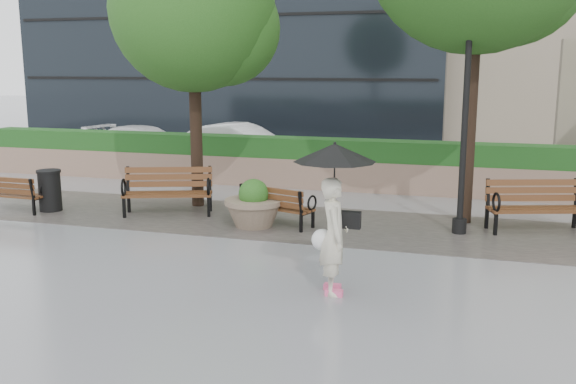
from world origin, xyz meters
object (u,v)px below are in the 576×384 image
(bench_3, at_px, (536,217))
(planter_left, at_px, (254,208))
(lamppost, at_px, (464,145))
(pedestrian, at_px, (334,204))
(trash_bin, at_px, (50,192))
(car_left, at_px, (146,145))
(car_right, at_px, (240,146))
(bench_1, at_px, (168,201))
(bench_2, at_px, (277,214))
(bench_0, at_px, (13,201))

(bench_3, height_order, planter_left, bench_3)
(lamppost, xyz_separation_m, pedestrian, (-1.67, -3.99, -0.43))
(trash_bin, relative_size, car_left, 0.21)
(lamppost, xyz_separation_m, car_right, (-7.15, 6.64, -1.05))
(bench_1, bearing_deg, trash_bin, 169.29)
(bench_2, xyz_separation_m, trash_bin, (-5.38, -0.19, 0.20))
(trash_bin, distance_m, car_left, 7.43)
(lamppost, relative_size, car_right, 0.93)
(trash_bin, bearing_deg, pedestrian, -24.70)
(bench_2, xyz_separation_m, pedestrian, (1.99, -3.58, 1.08))
(car_left, bearing_deg, trash_bin, -159.16)
(bench_3, relative_size, planter_left, 1.70)
(bench_1, xyz_separation_m, pedestrian, (4.62, -3.82, 1.02))
(bench_0, distance_m, bench_1, 3.61)
(bench_1, distance_m, bench_3, 7.78)
(bench_0, height_order, planter_left, planter_left)
(planter_left, height_order, trash_bin, planter_left)
(bench_0, bearing_deg, lamppost, -173.52)
(bench_1, xyz_separation_m, car_right, (-0.86, 6.81, 0.40))
(bench_1, height_order, lamppost, lamppost)
(car_left, bearing_deg, bench_0, -165.39)
(bench_1, bearing_deg, pedestrian, -59.16)
(bench_3, xyz_separation_m, car_left, (-12.07, 6.08, 0.32))
(car_right, xyz_separation_m, pedestrian, (5.48, -10.64, 0.62))
(bench_2, relative_size, lamppost, 0.42)
(planter_left, bearing_deg, lamppost, 9.10)
(bench_1, height_order, bench_2, bench_1)
(car_right, bearing_deg, pedestrian, -144.09)
(bench_0, distance_m, planter_left, 5.74)
(bench_1, bearing_deg, lamppost, -17.99)
(bench_3, xyz_separation_m, lamppost, (-1.46, -0.57, 1.45))
(bench_0, bearing_deg, car_right, -108.28)
(bench_2, bearing_deg, planter_left, 47.84)
(trash_bin, height_order, car_right, car_right)
(trash_bin, relative_size, pedestrian, 0.41)
(trash_bin, bearing_deg, planter_left, -0.63)
(bench_0, xyz_separation_m, bench_2, (6.16, 0.49, 0.00))
(trash_bin, bearing_deg, car_left, 102.14)
(trash_bin, distance_m, car_right, 7.49)
(planter_left, distance_m, pedestrian, 4.23)
(planter_left, bearing_deg, bench_3, 12.50)
(bench_3, bearing_deg, pedestrian, -142.42)
(bench_3, xyz_separation_m, car_right, (-8.61, 6.07, 0.41))
(bench_3, distance_m, car_right, 10.54)
(bench_2, distance_m, pedestrian, 4.24)
(planter_left, relative_size, pedestrian, 0.55)
(planter_left, xyz_separation_m, trash_bin, (-4.96, 0.05, 0.06))
(bench_2, bearing_deg, pedestrian, 137.45)
(bench_1, bearing_deg, car_left, 102.76)
(car_left, bearing_deg, car_right, -81.53)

